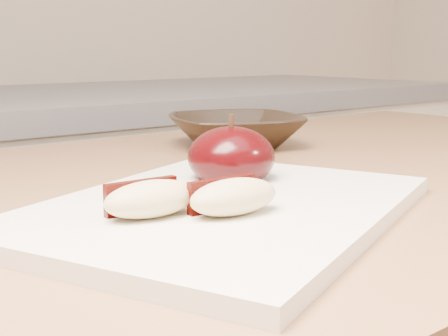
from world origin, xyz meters
TOP-DOWN VIEW (x-y plane):
  - cutting_board at (0.05, 0.39)m, footprint 0.39×0.34m
  - apple_half at (0.11, 0.45)m, footprint 0.08×0.08m
  - apple_wedge_a at (-0.01, 0.39)m, footprint 0.07×0.04m
  - apple_wedge_b at (0.03, 0.36)m, footprint 0.07×0.04m
  - bowl at (0.28, 0.65)m, footprint 0.22×0.22m

SIDE VIEW (x-z plane):
  - cutting_board at x=0.05m, z-range 0.90..0.91m
  - bowl at x=0.28m, z-range 0.90..0.94m
  - apple_wedge_a at x=-0.01m, z-range 0.91..0.94m
  - apple_wedge_b at x=0.03m, z-range 0.91..0.94m
  - apple_half at x=0.11m, z-range 0.90..0.96m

